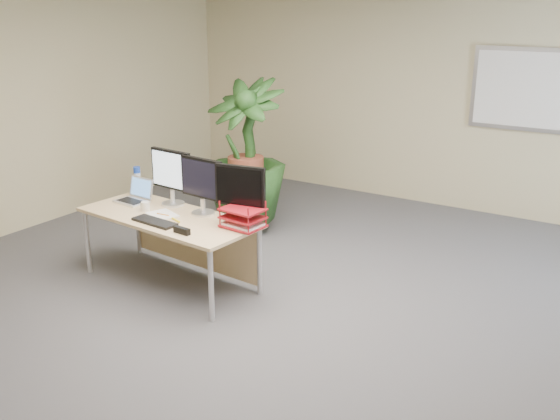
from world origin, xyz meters
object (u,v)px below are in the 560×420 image
Objects in this scene: monitor_left at (171,174)px; monitor_right at (202,183)px; floor_plant at (246,168)px; laptop at (136,195)px; desk at (176,227)px.

monitor_right is at bearing -8.61° from monitor_left.
floor_plant is 1.27m from monitor_left.
floor_plant is 1.39m from laptop.
floor_plant reaches higher than desk.
desk is 1.46m from floor_plant.
desk is at bearing -7.78° from laptop.
desk is 3.40× the size of monitor_right.
monitor_right is at bearing 25.86° from desk.
floor_plant is at bearing 91.53° from monitor_left.
monitor_left is 1.02× the size of monitor_right.
desk is 5.39× the size of laptop.
floor_plant is 2.81× the size of monitor_left.
monitor_left is 0.47m from laptop.
desk is at bearing -154.14° from monitor_right.
monitor_right is (0.42, -0.06, -0.01)m from monitor_left.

